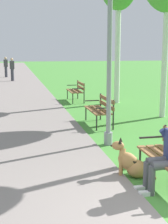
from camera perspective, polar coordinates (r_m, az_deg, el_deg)
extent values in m
cube|color=gray|center=(27.57, -12.85, 5.94)|extent=(4.34, 60.00, 0.04)
cube|color=olive|center=(5.58, 12.65, -8.00)|extent=(0.14, 1.50, 0.04)
cube|color=olive|center=(5.65, 14.28, -7.82)|extent=(0.14, 1.50, 0.04)
cylinder|color=#2D2B28|center=(6.24, 9.69, -8.03)|extent=(0.04, 0.04, 0.45)
cylinder|color=#2D2B28|center=(6.37, 13.79, -5.92)|extent=(0.04, 0.04, 0.85)
cube|color=#2D2B28|center=(6.20, 11.53, -4.31)|extent=(0.45, 0.04, 0.03)
cube|color=olive|center=(9.74, 1.35, 0.30)|extent=(0.14, 1.50, 0.04)
cube|color=olive|center=(9.78, 2.35, 0.34)|extent=(0.14, 1.50, 0.04)
cube|color=olive|center=(9.82, 3.34, 0.38)|extent=(0.14, 1.50, 0.04)
cube|color=olive|center=(9.83, 3.94, 1.21)|extent=(0.04, 1.50, 0.11)
cube|color=olive|center=(9.80, 3.95, 2.24)|extent=(0.04, 1.50, 0.11)
cylinder|color=#2D2B28|center=(10.43, 0.33, -0.24)|extent=(0.04, 0.04, 0.45)
cylinder|color=#2D2B28|center=(10.51, 2.89, 0.93)|extent=(0.04, 0.04, 0.85)
cube|color=#2D2B28|center=(10.41, 1.41, 1.99)|extent=(0.45, 0.04, 0.03)
cylinder|color=#2D2B28|center=(9.12, 2.21, -1.87)|extent=(0.04, 0.04, 0.45)
cylinder|color=#2D2B28|center=(9.21, 5.11, -0.51)|extent=(0.04, 0.04, 0.85)
cube|color=#2D2B28|center=(9.09, 3.45, 0.69)|extent=(0.45, 0.04, 0.03)
cube|color=olive|center=(14.28, -2.36, 3.66)|extent=(0.14, 1.50, 0.04)
cube|color=olive|center=(14.31, -1.67, 3.68)|extent=(0.14, 1.50, 0.04)
cube|color=olive|center=(14.35, -0.98, 3.69)|extent=(0.14, 1.50, 0.04)
cube|color=olive|center=(14.35, -0.57, 4.26)|extent=(0.04, 1.50, 0.11)
cube|color=olive|center=(14.33, -0.57, 4.98)|extent=(0.04, 1.50, 0.11)
cylinder|color=#2D2B28|center=(14.98, -2.90, 3.12)|extent=(0.04, 0.04, 0.45)
cylinder|color=#2D2B28|center=(15.04, -1.10, 3.93)|extent=(0.04, 0.04, 0.85)
cube|color=#2D2B28|center=(14.97, -2.16, 4.68)|extent=(0.45, 0.04, 0.03)
cylinder|color=#2D2B28|center=(13.64, -1.96, 2.36)|extent=(0.04, 0.04, 0.45)
cylinder|color=#2D2B28|center=(13.70, 0.01, 3.25)|extent=(0.04, 0.04, 0.85)
cube|color=#2D2B28|center=(13.62, -1.14, 4.08)|extent=(0.45, 0.04, 0.03)
cylinder|color=#4C4C51|center=(5.44, 12.95, -8.29)|extent=(0.42, 0.14, 0.14)
cylinder|color=#4C4C51|center=(5.44, 10.80, -10.85)|extent=(0.11, 0.11, 0.47)
cube|color=silver|center=(5.48, 9.94, -12.88)|extent=(0.24, 0.09, 0.07)
cylinder|color=#4C4C51|center=(5.27, 13.88, -8.96)|extent=(0.42, 0.14, 0.14)
cylinder|color=#4C4C51|center=(5.27, 11.66, -11.61)|extent=(0.11, 0.11, 0.47)
cube|color=silver|center=(5.32, 10.76, -13.70)|extent=(0.24, 0.09, 0.07)
cylinder|color=navy|center=(5.48, 14.09, -4.25)|extent=(0.25, 0.09, 0.30)
ellipsoid|color=#B27F47|center=(5.92, 9.15, -9.72)|extent=(0.45, 0.41, 0.32)
ellipsoid|color=#B27F47|center=(5.89, 7.72, -8.50)|extent=(0.55, 0.42, 0.48)
ellipsoid|color=black|center=(5.88, 8.22, -8.18)|extent=(0.40, 0.33, 0.27)
cylinder|color=#B27F47|center=(5.99, 6.51, -9.09)|extent=(0.06, 0.06, 0.38)
cylinder|color=#B27F47|center=(5.88, 6.36, -9.48)|extent=(0.06, 0.06, 0.38)
cylinder|color=#B27F47|center=(5.86, 6.68, -7.09)|extent=(0.17, 0.20, 0.19)
ellipsoid|color=#B27F47|center=(5.83, 5.92, -5.83)|extent=(0.26, 0.22, 0.16)
cone|color=black|center=(5.85, 4.95, -5.87)|extent=(0.13, 0.12, 0.09)
cone|color=black|center=(5.84, 6.40, -4.79)|extent=(0.06, 0.06, 0.09)
cone|color=black|center=(5.75, 6.28, -5.02)|extent=(0.06, 0.06, 0.09)
cylinder|color=#B27F47|center=(5.96, 11.07, -11.05)|extent=(0.27, 0.16, 0.04)
cylinder|color=gray|center=(7.83, 4.22, -4.59)|extent=(0.20, 0.20, 0.30)
cylinder|color=gray|center=(7.55, 4.43, 10.06)|extent=(0.11, 0.11, 4.26)
cylinder|color=silver|center=(11.10, 13.85, 9.14)|extent=(0.19, 0.19, 3.92)
cylinder|color=silver|center=(13.83, 5.84, 10.33)|extent=(0.22, 0.22, 4.25)
cylinder|color=#383842|center=(23.84, -12.32, 6.26)|extent=(0.22, 0.22, 0.88)
cube|color=#3F3F42|center=(23.79, -12.39, 7.98)|extent=(0.32, 0.20, 0.56)
sphere|color=tan|center=(23.78, -12.43, 8.92)|extent=(0.20, 0.20, 0.20)
cylinder|color=#383842|center=(27.21, -13.38, 6.75)|extent=(0.22, 0.22, 0.88)
cube|color=#3F3F42|center=(27.17, -13.44, 8.26)|extent=(0.32, 0.20, 0.56)
sphere|color=tan|center=(27.16, -13.48, 9.08)|extent=(0.20, 0.20, 0.20)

